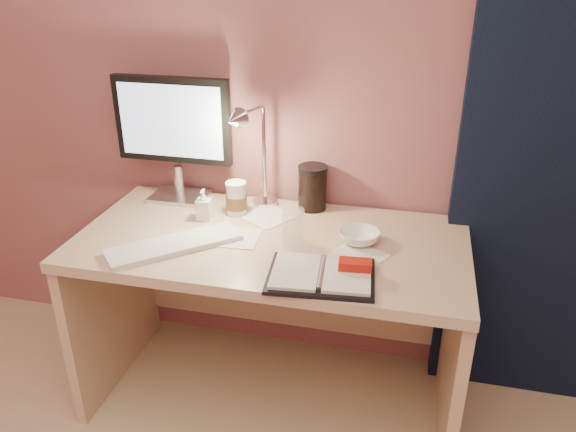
% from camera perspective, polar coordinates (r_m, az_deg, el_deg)
% --- Properties ---
extents(room, '(3.50, 3.50, 3.50)m').
position_cam_1_polar(room, '(2.16, 26.00, 8.56)').
color(room, '#C6B28E').
rests_on(room, ground).
extents(desk, '(1.40, 0.70, 0.73)m').
position_cam_1_polar(desk, '(2.19, -1.20, -6.65)').
color(desk, tan).
rests_on(desk, ground).
extents(monitor, '(0.47, 0.17, 0.51)m').
position_cam_1_polar(monitor, '(2.29, -11.51, 8.75)').
color(monitor, silver).
rests_on(monitor, desk).
extents(keyboard, '(0.44, 0.42, 0.02)m').
position_cam_1_polar(keyboard, '(2.00, -11.47, -2.87)').
color(keyboard, white).
rests_on(keyboard, desk).
extents(planner, '(0.36, 0.28, 0.05)m').
position_cam_1_polar(planner, '(1.78, 3.69, -5.90)').
color(planner, black).
rests_on(planner, desk).
extents(paper_a, '(0.17, 0.17, 0.00)m').
position_cam_1_polar(paper_a, '(2.03, -5.25, -2.20)').
color(paper_a, silver).
rests_on(paper_a, desk).
extents(paper_b, '(0.23, 0.23, 0.00)m').
position_cam_1_polar(paper_b, '(1.91, 6.96, -4.13)').
color(paper_b, silver).
rests_on(paper_b, desk).
extents(paper_c, '(0.24, 0.24, 0.00)m').
position_cam_1_polar(paper_c, '(2.18, -2.04, -0.04)').
color(paper_c, silver).
rests_on(paper_c, desk).
extents(coffee_cup, '(0.08, 0.08, 0.13)m').
position_cam_1_polar(coffee_cup, '(2.19, -5.27, 1.71)').
color(coffee_cup, white).
rests_on(coffee_cup, desk).
extents(clear_cup, '(0.08, 0.08, 0.13)m').
position_cam_1_polar(clear_cup, '(1.95, 0.54, -1.16)').
color(clear_cup, white).
rests_on(clear_cup, desk).
extents(bowl, '(0.18, 0.18, 0.05)m').
position_cam_1_polar(bowl, '(2.00, 7.25, -2.12)').
color(bowl, white).
rests_on(bowl, desk).
extents(lotion_bottle, '(0.06, 0.06, 0.12)m').
position_cam_1_polar(lotion_bottle, '(2.17, -8.56, 1.17)').
color(lotion_bottle, white).
rests_on(lotion_bottle, desk).
extents(dark_jar, '(0.11, 0.11, 0.16)m').
position_cam_1_polar(dark_jar, '(2.23, 2.50, 2.69)').
color(dark_jar, black).
rests_on(dark_jar, desk).
extents(desk_lamp, '(0.16, 0.26, 0.43)m').
position_cam_1_polar(desk_lamp, '(2.10, -2.25, 6.80)').
color(desk_lamp, silver).
rests_on(desk_lamp, desk).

